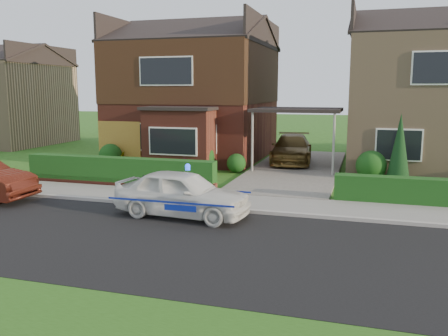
% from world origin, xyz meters
% --- Properties ---
extents(ground, '(120.00, 120.00, 0.00)m').
position_xyz_m(ground, '(0.00, 0.00, 0.00)').
color(ground, '#234A13').
rests_on(ground, ground).
extents(road, '(60.00, 6.00, 0.02)m').
position_xyz_m(road, '(0.00, 0.00, 0.00)').
color(road, black).
rests_on(road, ground).
extents(kerb, '(60.00, 0.16, 0.12)m').
position_xyz_m(kerb, '(0.00, 3.05, 0.06)').
color(kerb, '#9E9993').
rests_on(kerb, ground).
extents(sidewalk, '(60.00, 2.00, 0.10)m').
position_xyz_m(sidewalk, '(0.00, 4.10, 0.05)').
color(sidewalk, slate).
rests_on(sidewalk, ground).
extents(driveway, '(3.80, 12.00, 0.12)m').
position_xyz_m(driveway, '(0.00, 11.00, 0.06)').
color(driveway, '#666059').
rests_on(driveway, ground).
extents(house_left, '(7.50, 9.53, 7.25)m').
position_xyz_m(house_left, '(-5.78, 13.90, 3.81)').
color(house_left, maroon).
rests_on(house_left, ground).
extents(house_right, '(7.50, 8.06, 7.25)m').
position_xyz_m(house_right, '(5.80, 13.99, 3.66)').
color(house_right, tan).
rests_on(house_right, ground).
extents(carport_link, '(3.80, 3.00, 2.77)m').
position_xyz_m(carport_link, '(0.00, 10.95, 2.66)').
color(carport_link, black).
rests_on(carport_link, ground).
extents(garage_door, '(2.20, 0.10, 2.10)m').
position_xyz_m(garage_door, '(-8.25, 9.96, 1.05)').
color(garage_door, '#8F5B1F').
rests_on(garage_door, ground).
extents(dwarf_wall, '(7.70, 0.25, 0.36)m').
position_xyz_m(dwarf_wall, '(-5.80, 5.30, 0.18)').
color(dwarf_wall, maroon).
rests_on(dwarf_wall, ground).
extents(hedge_left, '(7.50, 0.55, 0.90)m').
position_xyz_m(hedge_left, '(-5.80, 5.45, 0.00)').
color(hedge_left, '#163E13').
rests_on(hedge_left, ground).
extents(shrub_left_far, '(1.08, 1.08, 1.08)m').
position_xyz_m(shrub_left_far, '(-8.50, 9.50, 0.54)').
color(shrub_left_far, '#163E13').
rests_on(shrub_left_far, ground).
extents(shrub_left_mid, '(1.32, 1.32, 1.32)m').
position_xyz_m(shrub_left_mid, '(-4.00, 9.30, 0.66)').
color(shrub_left_mid, '#163E13').
rests_on(shrub_left_mid, ground).
extents(shrub_left_near, '(0.84, 0.84, 0.84)m').
position_xyz_m(shrub_left_near, '(-2.40, 9.60, 0.42)').
color(shrub_left_near, '#163E13').
rests_on(shrub_left_near, ground).
extents(shrub_right_near, '(1.20, 1.20, 1.20)m').
position_xyz_m(shrub_right_near, '(3.20, 9.40, 0.60)').
color(shrub_right_near, '#163E13').
rests_on(shrub_right_near, ground).
extents(conifer_a, '(0.90, 0.90, 2.60)m').
position_xyz_m(conifer_a, '(4.20, 9.20, 1.30)').
color(conifer_a, black).
rests_on(conifer_a, ground).
extents(neighbour_left, '(6.50, 7.00, 5.20)m').
position_xyz_m(neighbour_left, '(-20.00, 16.00, 2.60)').
color(neighbour_left, tan).
rests_on(neighbour_left, ground).
extents(police_car, '(3.58, 4.02, 1.49)m').
position_xyz_m(police_car, '(-1.96, 2.15, 0.66)').
color(police_car, silver).
rests_on(police_car, ground).
extents(driveway_car, '(2.27, 4.68, 1.31)m').
position_xyz_m(driveway_car, '(-0.43, 12.46, 0.78)').
color(driveway_car, brown).
rests_on(driveway_car, driveway).
extents(potted_plant_a, '(0.41, 0.29, 0.75)m').
position_xyz_m(potted_plant_a, '(-9.00, 7.58, 0.38)').
color(potted_plant_a, gray).
rests_on(potted_plant_a, ground).
extents(potted_plant_b, '(0.56, 0.52, 0.81)m').
position_xyz_m(potted_plant_b, '(-7.63, 8.88, 0.41)').
color(potted_plant_b, gray).
rests_on(potted_plant_b, ground).
extents(potted_plant_c, '(0.45, 0.45, 0.80)m').
position_xyz_m(potted_plant_c, '(-4.39, 8.76, 0.40)').
color(potted_plant_c, gray).
rests_on(potted_plant_c, ground).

